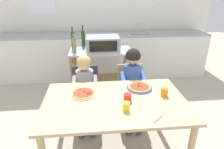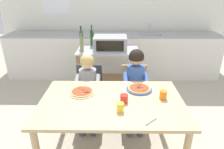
% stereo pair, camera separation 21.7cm
% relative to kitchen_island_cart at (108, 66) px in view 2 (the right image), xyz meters
% --- Properties ---
extents(ground_plane, '(10.84, 10.84, 0.00)m').
position_rel_kitchen_island_cart_xyz_m(ground_plane, '(0.08, -0.33, -0.58)').
color(ground_plane, '#B7AD99').
extents(back_wall_tiled, '(4.82, 0.13, 2.70)m').
position_rel_kitchen_island_cart_xyz_m(back_wall_tiled, '(0.07, 1.36, 0.77)').
color(back_wall_tiled, white).
rests_on(back_wall_tiled, ground).
extents(kitchen_counter, '(4.34, 0.60, 1.11)m').
position_rel_kitchen_island_cart_xyz_m(kitchen_counter, '(0.08, 0.95, -0.12)').
color(kitchen_counter, silver).
rests_on(kitchen_counter, ground).
extents(kitchen_island_cart, '(0.98, 0.61, 0.86)m').
position_rel_kitchen_island_cart_xyz_m(kitchen_island_cart, '(0.00, 0.00, 0.00)').
color(kitchen_island_cart, '#B7BABF').
rests_on(kitchen_island_cart, ground).
extents(toaster_oven, '(0.52, 0.40, 0.21)m').
position_rel_kitchen_island_cart_xyz_m(toaster_oven, '(0.03, -0.02, 0.39)').
color(toaster_oven, '#999BA0').
rests_on(toaster_oven, kitchen_island_cart).
extents(bottle_dark_olive_oil, '(0.05, 0.05, 0.31)m').
position_rel_kitchen_island_cart_xyz_m(bottle_dark_olive_oil, '(-0.40, -0.15, 0.41)').
color(bottle_dark_olive_oil, olive).
rests_on(bottle_dark_olive_oil, kitchen_island_cart).
extents(bottle_clear_vinegar, '(0.06, 0.06, 0.35)m').
position_rel_kitchen_island_cart_xyz_m(bottle_clear_vinegar, '(-0.28, 0.20, 0.43)').
color(bottle_clear_vinegar, '#1E4723').
rests_on(bottle_clear_vinegar, kitchen_island_cart).
extents(bottle_brown_beer, '(0.05, 0.05, 0.35)m').
position_rel_kitchen_island_cart_xyz_m(bottle_brown_beer, '(-0.43, 0.05, 0.43)').
color(bottle_brown_beer, '#1E4723').
rests_on(bottle_brown_beer, kitchen_island_cart).
extents(dining_table, '(1.41, 0.89, 0.75)m').
position_rel_kitchen_island_cart_xyz_m(dining_table, '(0.08, -1.41, 0.07)').
color(dining_table, tan).
rests_on(dining_table, ground).
extents(dining_chair_left, '(0.36, 0.36, 0.81)m').
position_rel_kitchen_island_cart_xyz_m(dining_chair_left, '(-0.24, -0.71, -0.10)').
color(dining_chair_left, '#333338').
rests_on(dining_chair_left, ground).
extents(dining_chair_right, '(0.36, 0.36, 0.81)m').
position_rel_kitchen_island_cart_xyz_m(dining_chair_right, '(0.37, -0.71, -0.10)').
color(dining_chair_right, tan).
rests_on(dining_chair_right, ground).
extents(child_in_grey_shirt, '(0.32, 0.42, 1.00)m').
position_rel_kitchen_island_cart_xyz_m(child_in_grey_shirt, '(-0.24, -0.84, 0.06)').
color(child_in_grey_shirt, '#424C6B').
rests_on(child_in_grey_shirt, ground).
extents(child_in_blue_striped_shirt, '(0.32, 0.42, 1.06)m').
position_rel_kitchen_island_cart_xyz_m(child_in_blue_striped_shirt, '(0.37, -0.83, 0.11)').
color(child_in_blue_striped_shirt, '#424C6B').
rests_on(child_in_blue_striped_shirt, ground).
extents(pizza_plate_cream, '(0.27, 0.27, 0.03)m').
position_rel_kitchen_island_cart_xyz_m(pizza_plate_cream, '(-0.24, -1.26, 0.18)').
color(pizza_plate_cream, beige).
rests_on(pizza_plate_cream, dining_table).
extents(pizza_plate_blue_rimmed, '(0.28, 0.28, 0.03)m').
position_rel_kitchen_island_cart_xyz_m(pizza_plate_blue_rimmed, '(0.37, -1.18, 0.18)').
color(pizza_plate_blue_rimmed, '#3356B7').
rests_on(pizza_plate_blue_rimmed, dining_table).
extents(drinking_cup_yellow, '(0.07, 0.07, 0.08)m').
position_rel_kitchen_island_cart_xyz_m(drinking_cup_yellow, '(0.15, -1.60, 0.21)').
color(drinking_cup_yellow, yellow).
rests_on(drinking_cup_yellow, dining_table).
extents(drinking_cup_red, '(0.08, 0.08, 0.08)m').
position_rel_kitchen_island_cart_xyz_m(drinking_cup_red, '(0.20, -1.44, 0.21)').
color(drinking_cup_red, red).
rests_on(drinking_cup_red, dining_table).
extents(drinking_cup_orange, '(0.07, 0.07, 0.09)m').
position_rel_kitchen_island_cart_xyz_m(drinking_cup_orange, '(0.59, -1.37, 0.21)').
color(drinking_cup_orange, orange).
rests_on(drinking_cup_orange, dining_table).
extents(serving_spoon, '(0.11, 0.10, 0.01)m').
position_rel_kitchen_island_cart_xyz_m(serving_spoon, '(0.41, -1.75, 0.18)').
color(serving_spoon, '#B7BABF').
rests_on(serving_spoon, dining_table).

